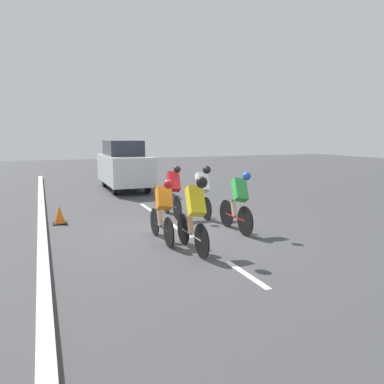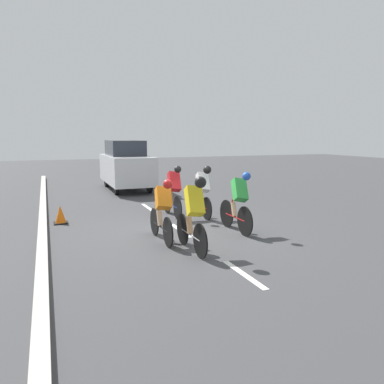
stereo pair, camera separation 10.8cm
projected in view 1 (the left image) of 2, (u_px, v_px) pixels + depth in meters
The scene contains 12 objects.
ground_plane at pixel (182, 231), 9.22m from camera, with size 60.00×60.00×0.00m, color #424244.
lane_stripe_near at pixel (246, 274), 6.37m from camera, with size 0.12×1.40×0.01m, color white.
lane_stripe_mid at pixel (181, 230), 9.30m from camera, with size 0.12×1.40×0.01m, color white.
lane_stripe_far at pixel (147, 208), 12.24m from camera, with size 0.12×1.40×0.01m, color white.
curb at pixel (42, 241), 8.11m from camera, with size 0.20×27.06×0.14m, color beige.
cyclist_white at pixel (202, 190), 10.71m from camera, with size 0.40×1.62×1.51m.
cyclist_green at pixel (238, 201), 9.07m from camera, with size 0.42×1.66×1.49m.
cyclist_yellow at pixel (195, 212), 7.46m from camera, with size 0.39×1.67×1.56m.
cyclist_red at pixel (173, 190), 10.74m from camera, with size 0.39×1.64×1.50m.
cyclist_orange at pixel (163, 209), 8.21m from camera, with size 0.39×1.69×1.42m.
support_car at pixel (124, 165), 16.15m from camera, with size 1.70×4.08×2.13m.
traffic_cone at pixel (60, 215), 9.96m from camera, with size 0.36×0.36×0.49m.
Camera 1 is at (3.14, 8.40, 2.34)m, focal length 35.00 mm.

